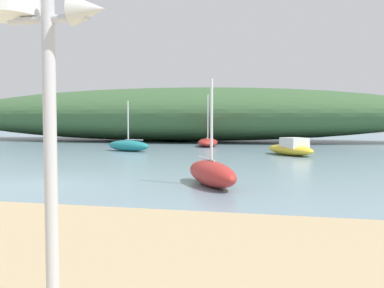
{
  "coord_description": "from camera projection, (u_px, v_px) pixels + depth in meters",
  "views": [
    {
      "loc": [
        7.17,
        -11.27,
        1.93
      ],
      "look_at": [
        3.4,
        5.14,
        1.0
      ],
      "focal_mm": 39.18,
      "sensor_mm": 36.0,
      "label": 1
    }
  ],
  "objects": [
    {
      "name": "mast_structure",
      "position": [
        22.0,
        22.0,
        3.81
      ],
      "size": [
        1.23,
        0.56,
        3.15
      ],
      "color": "silver",
      "rests_on": "beach_sand"
    },
    {
      "name": "sailboat_outer_mooring",
      "position": [
        128.0,
        146.0,
        26.67
      ],
      "size": [
        3.51,
        2.32,
        3.21
      ],
      "color": "teal",
      "rests_on": "ground"
    },
    {
      "name": "motorboat_far_right",
      "position": [
        291.0,
        148.0,
        23.54
      ],
      "size": [
        3.31,
        3.83,
        1.0
      ],
      "color": "gold",
      "rests_on": "ground"
    },
    {
      "name": "sailboat_centre_water",
      "position": [
        208.0,
        142.0,
        31.72
      ],
      "size": [
        1.98,
        4.09,
        3.92
      ],
      "color": "#B72D28",
      "rests_on": "ground"
    },
    {
      "name": "sailboat_by_sandbar",
      "position": [
        211.0,
        173.0,
        12.42
      ],
      "size": [
        2.37,
        3.14,
        3.17
      ],
      "color": "#B72D28",
      "rests_on": "ground"
    },
    {
      "name": "ground_plane",
      "position": [
        45.0,
        185.0,
        12.68
      ],
      "size": [
        120.0,
        120.0,
        0.0
      ],
      "primitive_type": "plane",
      "color": "#7A99A8"
    },
    {
      "name": "distant_hill",
      "position": [
        170.0,
        115.0,
        40.82
      ],
      "size": [
        49.11,
        12.76,
        5.12
      ],
      "primitive_type": "ellipsoid",
      "color": "#3D6038",
      "rests_on": "ground"
    }
  ]
}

